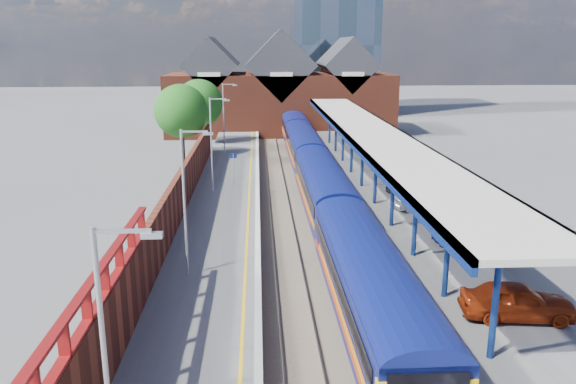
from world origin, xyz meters
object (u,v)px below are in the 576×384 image
(lamp_post_b, at_px, (187,194))
(parked_car_dark, at_px, (414,187))
(lamp_post_c, at_px, (213,139))
(train, at_px, (312,162))
(lamp_post_a, at_px, (111,357))
(platform_sign, at_px, (233,164))
(parked_car_red, at_px, (517,301))
(parked_car_blue, at_px, (470,235))
(lamp_post_d, at_px, (225,113))
(parked_car_silver, at_px, (421,199))

(lamp_post_b, xyz_separation_m, parked_car_dark, (14.76, 14.17, -3.39))
(lamp_post_c, bearing_deg, lamp_post_b, -90.00)
(train, height_order, lamp_post_a, lamp_post_a)
(platform_sign, bearing_deg, parked_car_dark, -15.94)
(train, bearing_deg, parked_car_red, -77.60)
(lamp_post_a, distance_m, parked_car_dark, 31.99)
(parked_car_dark, distance_m, parked_car_blue, 10.77)
(lamp_post_d, bearing_deg, parked_car_blue, -62.54)
(lamp_post_a, relative_size, parked_car_silver, 1.71)
(parked_car_dark, bearing_deg, parked_car_red, 169.11)
(lamp_post_b, bearing_deg, parked_car_red, -20.77)
(lamp_post_b, xyz_separation_m, lamp_post_d, (0.00, 32.00, 0.00))
(train, xyz_separation_m, lamp_post_d, (-7.86, 11.12, 2.87))
(parked_car_dark, bearing_deg, lamp_post_b, 126.45)
(parked_car_dark, bearing_deg, platform_sign, 66.67)
(lamp_post_b, bearing_deg, platform_sign, 85.67)
(train, xyz_separation_m, platform_sign, (-6.49, -2.88, 0.57))
(platform_sign, height_order, parked_car_red, platform_sign)
(lamp_post_b, relative_size, lamp_post_d, 1.00)
(parked_car_red, relative_size, parked_car_dark, 1.06)
(parked_car_silver, bearing_deg, lamp_post_d, 16.35)
(parked_car_blue, bearing_deg, lamp_post_a, 135.73)
(parked_car_silver, bearing_deg, platform_sign, 42.74)
(lamp_post_a, bearing_deg, parked_car_red, 33.09)
(lamp_post_d, xyz_separation_m, parked_car_silver, (14.18, -21.44, -3.32))
(lamp_post_a, xyz_separation_m, parked_car_blue, (14.86, 17.40, -3.43))
(lamp_post_d, bearing_deg, parked_car_silver, -56.52)
(lamp_post_c, bearing_deg, parked_car_dark, -7.05)
(train, bearing_deg, lamp_post_a, -102.69)
(lamp_post_d, xyz_separation_m, platform_sign, (1.36, -14.00, -2.30))
(lamp_post_a, relative_size, lamp_post_c, 1.00)
(parked_car_red, distance_m, parked_car_blue, 8.65)
(lamp_post_c, bearing_deg, parked_car_red, -57.30)
(lamp_post_c, relative_size, parked_car_red, 1.58)
(lamp_post_a, bearing_deg, platform_sign, 87.56)
(parked_car_silver, relative_size, parked_car_blue, 1.02)
(lamp_post_d, bearing_deg, train, -54.76)
(train, xyz_separation_m, lamp_post_c, (-7.86, -4.88, 2.87))
(train, bearing_deg, platform_sign, -156.08)
(train, relative_size, parked_car_dark, 15.78)
(train, height_order, platform_sign, platform_sign)
(lamp_post_c, relative_size, parked_car_blue, 1.74)
(lamp_post_c, relative_size, platform_sign, 2.80)
(lamp_post_b, xyz_separation_m, lamp_post_c, (0.00, 16.00, 0.00))
(parked_car_silver, height_order, parked_car_dark, parked_car_silver)
(train, relative_size, lamp_post_b, 9.42)
(lamp_post_b, relative_size, parked_car_dark, 1.68)
(train, relative_size, lamp_post_a, 9.42)
(parked_car_dark, bearing_deg, lamp_post_c, 75.56)
(train, height_order, parked_car_blue, train)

